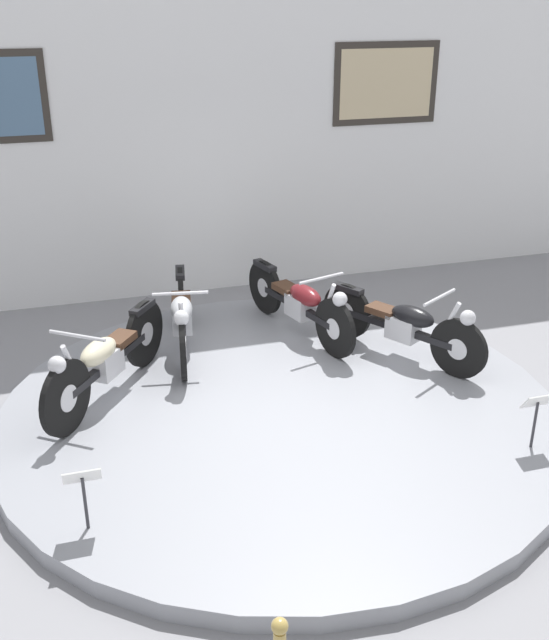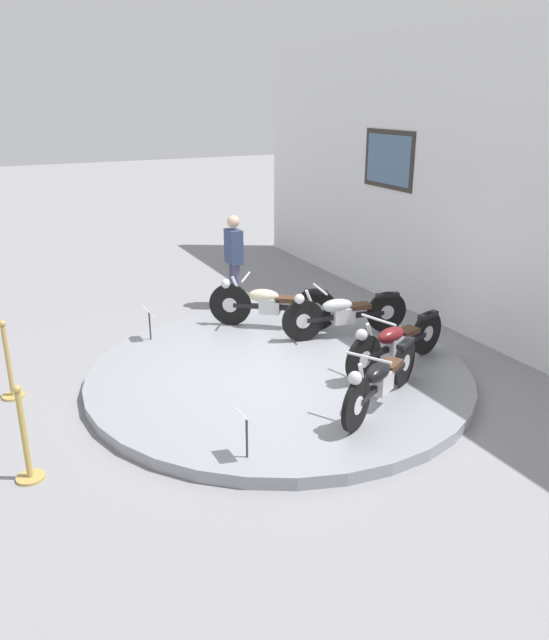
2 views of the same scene
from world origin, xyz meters
The scene contains 9 objects.
ground_plane centered at (0.00, 0.00, 0.00)m, with size 60.00×60.00×0.00m, color gray.
display_platform centered at (0.00, 0.00, 0.07)m, with size 5.07×5.07×0.15m, color gray.
back_wall centered at (0.00, 3.44, 2.29)m, with size 14.00×0.22×4.58m.
motorcycle_cream centered at (-1.48, 0.57, 0.54)m, with size 1.24×1.66×0.81m.
motorcycle_silver centered at (-0.64, 1.38, 0.53)m, with size 0.54×1.97×0.79m.
motorcycle_maroon centered at (0.65, 1.38, 0.53)m, with size 0.68×1.91×0.79m.
motorcycle_black centered at (1.48, 0.57, 0.52)m, with size 1.05×1.70×0.78m.
info_placard_front_left centered at (-1.79, -1.25, 0.51)m, with size 0.26×0.11×0.51m.
info_placard_front_centre centered at (1.79, -1.25, 0.51)m, with size 0.26×0.11×0.51m.
Camera 1 is at (-1.73, -5.66, 3.62)m, focal length 42.00 mm.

